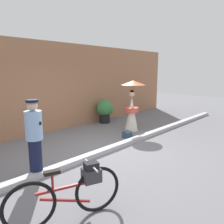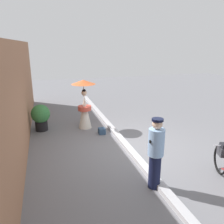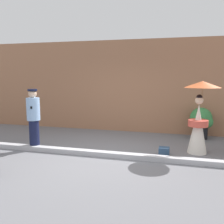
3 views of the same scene
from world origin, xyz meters
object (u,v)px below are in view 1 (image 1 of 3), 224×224
person_officer (34,136)px  person_with_parasol (132,105)px  bicycle_near_officer (72,191)px  potted_plant_by_door (105,110)px  backpack_on_pavement (127,134)px

person_officer → person_with_parasol: bearing=10.5°
bicycle_near_officer → potted_plant_by_door: 6.16m
potted_plant_by_door → backpack_on_pavement: (-1.00, -2.02, -0.44)m
person_with_parasol → backpack_on_pavement: size_ratio=7.13×
bicycle_near_officer → person_with_parasol: 5.13m
bicycle_near_officer → person_officer: size_ratio=1.02×
bicycle_near_officer → potted_plant_by_door: bearing=40.5°
person_officer → potted_plant_by_door: bearing=28.2°
bicycle_near_officer → person_officer: bearing=78.9°
backpack_on_pavement → potted_plant_by_door: bearing=63.7°
potted_plant_by_door → bicycle_near_officer: bearing=-139.5°
backpack_on_pavement → person_officer: bearing=-174.5°
potted_plant_by_door → person_officer: bearing=-151.8°
person_officer → potted_plant_by_door: size_ratio=1.65×
person_officer → backpack_on_pavement: bearing=5.5°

